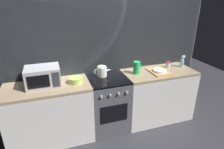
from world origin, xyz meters
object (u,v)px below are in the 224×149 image
(microwave, at_px, (43,76))
(mixing_bowl, at_px, (76,80))
(spray_bottle, at_px, (182,62))
(kettle, at_px, (102,71))
(pitcher, at_px, (137,68))
(dish_pile, at_px, (159,71))
(stove_unit, at_px, (108,103))
(spice_jar, at_px, (168,65))

(microwave, distance_m, mixing_bowl, 0.45)
(spray_bottle, bearing_deg, kettle, 178.34)
(microwave, xyz_separation_m, pitcher, (1.42, -0.02, -0.03))
(mixing_bowl, relative_size, dish_pile, 0.50)
(kettle, bearing_deg, microwave, -176.55)
(stove_unit, height_order, spray_bottle, spray_bottle)
(pitcher, relative_size, spray_bottle, 0.99)
(spice_jar, xyz_separation_m, spray_bottle, (0.26, -0.04, 0.03))
(stove_unit, distance_m, mixing_bowl, 0.69)
(pitcher, height_order, spray_bottle, spray_bottle)
(stove_unit, xyz_separation_m, spray_bottle, (1.39, 0.06, 0.53))
(pitcher, distance_m, dish_pile, 0.39)
(microwave, bearing_deg, spray_bottle, 0.25)
(kettle, distance_m, spice_jar, 1.19)
(kettle, bearing_deg, stove_unit, -59.47)
(stove_unit, distance_m, spice_jar, 1.24)
(kettle, distance_m, pitcher, 0.56)
(kettle, xyz_separation_m, spray_bottle, (1.45, -0.04, -0.00))
(microwave, relative_size, pitcher, 2.30)
(stove_unit, relative_size, spray_bottle, 4.43)
(spice_jar, bearing_deg, pitcher, -173.53)
(stove_unit, bearing_deg, kettle, 120.53)
(spice_jar, bearing_deg, dish_pile, -151.67)
(microwave, xyz_separation_m, dish_pile, (1.80, -0.09, -0.12))
(stove_unit, relative_size, spice_jar, 8.57)
(stove_unit, distance_m, dish_pile, 1.00)
(kettle, bearing_deg, mixing_bowl, -165.62)
(microwave, distance_m, spice_jar, 2.06)
(stove_unit, bearing_deg, microwave, 176.80)
(microwave, bearing_deg, mixing_bowl, -7.52)
(stove_unit, height_order, pitcher, pitcher)
(spray_bottle, bearing_deg, pitcher, -178.04)
(dish_pile, distance_m, spice_jar, 0.29)
(microwave, height_order, spray_bottle, microwave)
(kettle, bearing_deg, spice_jar, -0.02)
(mixing_bowl, relative_size, spray_bottle, 0.99)
(mixing_bowl, distance_m, spice_jar, 1.63)
(stove_unit, distance_m, pitcher, 0.74)
(microwave, bearing_deg, kettle, 3.45)
(kettle, xyz_separation_m, spice_jar, (1.19, -0.00, -0.03))
(mixing_bowl, distance_m, dish_pile, 1.37)
(pitcher, bearing_deg, stove_unit, -176.37)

